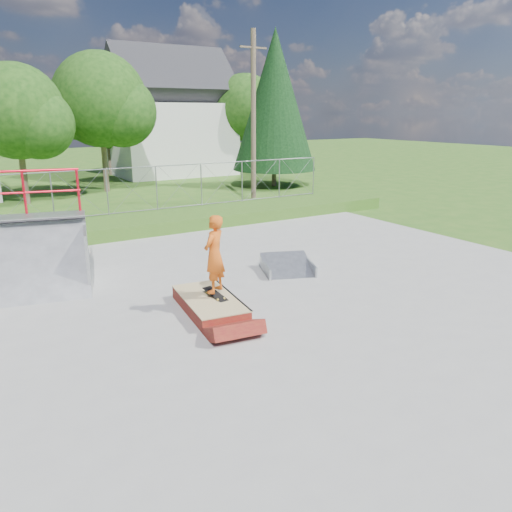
{
  "coord_description": "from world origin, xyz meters",
  "views": [
    {
      "loc": [
        -5.07,
        -8.83,
        4.33
      ],
      "look_at": [
        0.79,
        0.77,
        1.1
      ],
      "focal_mm": 35.0,
      "sensor_mm": 36.0,
      "label": 1
    }
  ],
  "objects_px": {
    "skater": "(214,257)",
    "flat_bank_ramp": "(288,266)",
    "grind_box": "(210,305)",
    "quarter_pipe": "(24,235)"
  },
  "relations": [
    {
      "from": "quarter_pipe",
      "to": "skater",
      "type": "relative_size",
      "value": 1.66
    },
    {
      "from": "grind_box",
      "to": "skater",
      "type": "height_order",
      "value": "skater"
    },
    {
      "from": "grind_box",
      "to": "flat_bank_ramp",
      "type": "bearing_deg",
      "value": 31.57
    },
    {
      "from": "quarter_pipe",
      "to": "skater",
      "type": "distance_m",
      "value": 4.97
    },
    {
      "from": "grind_box",
      "to": "flat_bank_ramp",
      "type": "height_order",
      "value": "flat_bank_ramp"
    },
    {
      "from": "skater",
      "to": "flat_bank_ramp",
      "type": "bearing_deg",
      "value": 170.52
    },
    {
      "from": "flat_bank_ramp",
      "to": "skater",
      "type": "distance_m",
      "value": 3.48
    },
    {
      "from": "flat_bank_ramp",
      "to": "skater",
      "type": "height_order",
      "value": "skater"
    },
    {
      "from": "grind_box",
      "to": "skater",
      "type": "xyz_separation_m",
      "value": [
        0.15,
        -0.0,
        1.09
      ]
    },
    {
      "from": "skater",
      "to": "quarter_pipe",
      "type": "bearing_deg",
      "value": -81.77
    }
  ]
}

